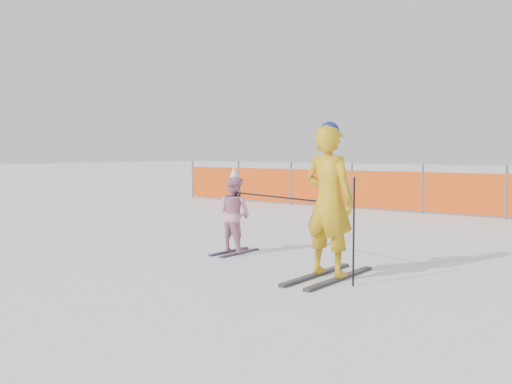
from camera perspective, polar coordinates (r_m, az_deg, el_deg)
ground at (r=7.78m, az=-2.26°, el=-7.57°), size 120.00×120.00×0.00m
adult at (r=7.08m, az=7.30°, el=-0.84°), size 0.71×1.56×1.94m
child at (r=8.78m, az=-2.19°, el=-2.15°), size 0.59×0.89×1.35m
ski_poles at (r=7.40m, az=4.87°, el=-1.77°), size 2.38×0.81×1.28m
safety_fence at (r=15.29m, az=13.76°, el=0.17°), size 14.63×0.06×1.25m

